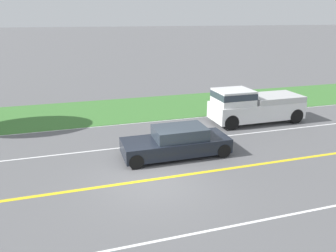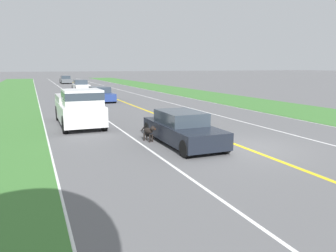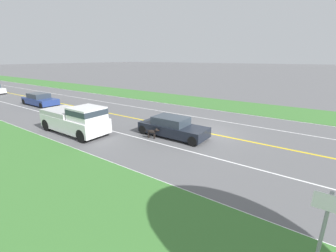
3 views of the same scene
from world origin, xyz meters
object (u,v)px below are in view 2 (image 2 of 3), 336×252
car_trailing_far (66,80)px  pickup_truck (79,107)px  ego_car (182,129)px  dog (149,131)px  car_trailing_mid (81,86)px  car_trailing_near (100,94)px

car_trailing_far → pickup_truck: bearing=85.4°
ego_car → car_trailing_far: car_trailing_far is taller
dog → car_trailing_mid: car_trailing_mid is taller
pickup_truck → car_trailing_far: 45.96m
car_trailing_near → car_trailing_far: bearing=-90.4°
car_trailing_near → car_trailing_far: (-0.24, -33.81, 0.05)m
dog → car_trailing_near: size_ratio=0.22×
ego_car → dog: bearing=-34.7°
car_trailing_mid → car_trailing_near: bearing=89.1°
car_trailing_near → car_trailing_mid: (-0.22, -14.00, 0.04)m
pickup_truck → car_trailing_mid: pickup_truck is taller
ego_car → pickup_truck: (3.30, -5.73, 0.40)m
car_trailing_near → pickup_truck: bearing=74.1°
car_trailing_mid → dog: bearing=87.2°
car_trailing_near → car_trailing_far: car_trailing_far is taller
ego_car → dog: (1.14, -0.79, -0.16)m
car_trailing_near → car_trailing_far: size_ratio=0.97×
pickup_truck → car_trailing_near: 12.49m
pickup_truck → car_trailing_far: (-3.67, -45.81, -0.35)m
pickup_truck → car_trailing_near: pickup_truck is taller
dog → car_trailing_mid: (-1.49, -30.94, 0.20)m
ego_car → car_trailing_near: 17.73m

